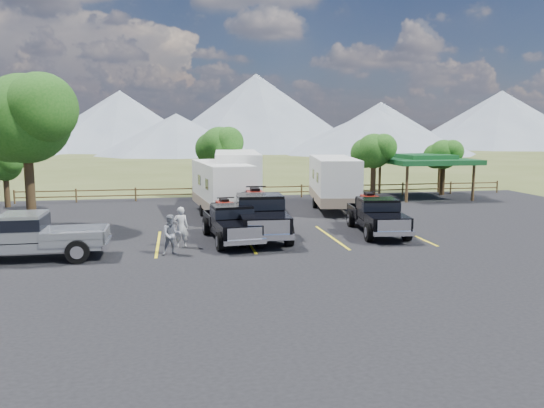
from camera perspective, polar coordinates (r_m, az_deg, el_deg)
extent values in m
plane|color=#444F21|center=(20.91, 4.24, -6.07)|extent=(320.00, 320.00, 0.00)
cube|color=black|center=(23.74, 2.44, -4.28)|extent=(44.00, 34.00, 0.04)
cube|color=yellow|center=(24.18, -12.15, -4.17)|extent=(0.12, 5.50, 0.01)
cube|color=yellow|center=(24.36, -2.69, -3.90)|extent=(0.12, 5.50, 0.01)
cube|color=yellow|center=(25.18, 6.39, -3.55)|extent=(0.12, 5.50, 0.01)
cube|color=yellow|center=(26.58, 14.70, -3.14)|extent=(0.12, 5.50, 0.01)
cylinder|color=black|center=(29.70, -24.60, 1.83)|extent=(0.48, 0.48, 4.48)
sphere|color=#1B4F13|center=(29.57, -24.98, 8.32)|extent=(4.48, 4.48, 4.48)
sphere|color=#1B4F13|center=(28.57, -23.57, 9.39)|extent=(3.52, 3.52, 3.52)
sphere|color=#1B4F13|center=(30.48, -26.25, 7.61)|extent=(3.84, 3.84, 3.84)
cylinder|color=black|center=(39.41, 10.82, 2.58)|extent=(0.39, 0.39, 2.80)
sphere|color=#1B4F13|center=(39.27, 10.90, 5.63)|extent=(2.52, 2.52, 2.52)
sphere|color=#1B4F13|center=(39.04, 11.89, 5.98)|extent=(1.98, 1.98, 1.98)
sphere|color=#1B4F13|center=(39.47, 10.00, 5.40)|extent=(2.16, 2.16, 2.16)
cylinder|color=black|center=(42.82, 17.86, 2.58)|extent=(0.38, 0.38, 2.52)
sphere|color=#1B4F13|center=(42.69, 17.97, 5.10)|extent=(2.24, 2.24, 2.24)
sphere|color=#1B4F13|center=(42.56, 18.81, 5.38)|extent=(1.76, 1.76, 1.76)
sphere|color=#1B4F13|center=(42.80, 17.20, 4.92)|extent=(1.92, 1.92, 1.92)
cylinder|color=black|center=(38.91, -5.60, 2.82)|extent=(0.41, 0.41, 3.08)
sphere|color=#1B4F13|center=(38.76, -5.65, 6.22)|extent=(2.80, 2.80, 2.80)
sphere|color=#1B4F13|center=(38.31, -4.69, 6.66)|extent=(2.20, 2.20, 2.20)
sphere|color=#1B4F13|center=(39.17, -6.52, 5.94)|extent=(2.40, 2.40, 2.40)
cylinder|color=black|center=(38.42, -26.63, 1.30)|extent=(0.36, 0.36, 2.24)
sphere|color=#1B4F13|center=(38.28, -26.79, 3.79)|extent=(2.10, 2.10, 2.10)
sphere|color=#1B4F13|center=(37.78, -26.32, 4.12)|extent=(1.65, 1.65, 1.65)
sphere|color=#1B4F13|center=(38.73, -27.23, 3.58)|extent=(1.80, 1.80, 1.80)
cylinder|color=brown|center=(39.92, -25.97, 0.67)|extent=(0.12, 0.12, 1.00)
cylinder|color=brown|center=(39.02, -20.32, 0.83)|extent=(0.12, 0.12, 1.00)
cylinder|color=brown|center=(38.51, -14.45, 0.99)|extent=(0.12, 0.12, 1.00)
cylinder|color=brown|center=(38.42, -8.49, 1.14)|extent=(0.12, 0.12, 1.00)
cylinder|color=brown|center=(38.74, -2.57, 1.28)|extent=(0.12, 0.12, 1.00)
cylinder|color=brown|center=(39.46, 3.20, 1.40)|extent=(0.12, 0.12, 1.00)
cylinder|color=brown|center=(40.57, 8.71, 1.51)|extent=(0.12, 0.12, 1.00)
cylinder|color=brown|center=(42.03, 13.88, 1.59)|extent=(0.12, 0.12, 1.00)
cylinder|color=brown|center=(43.81, 18.66, 1.66)|extent=(0.12, 0.12, 1.00)
cylinder|color=brown|center=(45.87, 23.05, 1.71)|extent=(0.12, 0.12, 1.00)
cube|color=brown|center=(39.05, 0.34, 1.27)|extent=(36.00, 0.06, 0.08)
cube|color=brown|center=(39.01, 0.34, 1.85)|extent=(36.00, 0.06, 0.08)
cylinder|color=brown|center=(37.71, 14.30, 2.07)|extent=(0.20, 0.20, 2.60)
cylinder|color=brown|center=(42.28, 11.50, 2.79)|extent=(0.20, 0.20, 2.60)
cylinder|color=brown|center=(40.03, 20.83, 2.13)|extent=(0.20, 0.20, 2.60)
cylinder|color=brown|center=(44.37, 17.52, 2.82)|extent=(0.20, 0.20, 2.60)
cube|color=#175125|center=(40.91, 16.12, 4.50)|extent=(6.20, 6.20, 0.35)
cube|color=#175125|center=(40.90, 16.14, 4.92)|extent=(3.50, 3.50, 0.35)
cone|color=gray|center=(132.27, -15.97, 8.65)|extent=(44.00, 44.00, 14.00)
cone|color=gray|center=(129.10, -1.71, 9.86)|extent=(52.00, 52.00, 18.00)
cone|color=gray|center=(143.78, 11.60, 8.33)|extent=(40.00, 40.00, 12.00)
cone|color=gray|center=(155.07, 23.36, 8.36)|extent=(50.00, 50.00, 15.00)
cone|color=gray|center=(106.63, -10.23, 7.41)|extent=(32.00, 32.00, 8.00)
cone|color=gray|center=(111.11, 11.06, 7.67)|extent=(40.00, 40.00, 9.00)
cube|color=black|center=(24.09, -4.40, -2.68)|extent=(2.20, 5.32, 0.33)
cube|color=black|center=(22.35, -3.49, -2.64)|extent=(1.90, 1.81, 0.45)
cube|color=black|center=(23.87, -4.36, -1.18)|extent=(1.85, 1.59, 0.91)
cube|color=black|center=(23.85, -4.37, -0.86)|extent=(1.89, 1.64, 0.41)
cube|color=black|center=(25.62, -5.16, -1.47)|extent=(1.96, 2.35, 0.50)
cube|color=silver|center=(21.47, -2.94, -3.20)|extent=(1.45, 0.22, 0.50)
cube|color=silver|center=(21.49, -2.90, -4.13)|extent=(1.79, 0.35, 0.20)
cube|color=silver|center=(26.73, -5.60, -1.73)|extent=(1.78, 0.33, 0.20)
cylinder|color=black|center=(22.23, -5.60, -4.04)|extent=(0.36, 0.84, 0.82)
cylinder|color=black|center=(22.60, -1.33, -3.80)|extent=(0.36, 0.84, 0.82)
cylinder|color=black|center=(25.71, -7.08, -2.40)|extent=(0.36, 0.84, 0.82)
cylinder|color=black|center=(26.02, -3.37, -2.22)|extent=(0.36, 0.84, 0.82)
cube|color=maroon|center=(25.53, -5.17, -0.11)|extent=(0.76, 1.24, 0.32)
cube|color=black|center=(25.49, -5.18, 0.39)|extent=(0.43, 0.72, 0.16)
cube|color=maroon|center=(25.03, -4.96, -0.06)|extent=(0.76, 0.39, 0.20)
cylinder|color=black|center=(25.07, -5.01, 0.69)|extent=(0.82, 0.14, 0.05)
cylinder|color=black|center=(24.99, -5.87, -0.72)|extent=(0.29, 0.53, 0.51)
cylinder|color=black|center=(25.15, -4.04, -0.64)|extent=(0.29, 0.53, 0.51)
cylinder|color=black|center=(25.96, -6.26, -0.39)|extent=(0.29, 0.53, 0.51)
cylinder|color=black|center=(26.12, -4.50, -0.32)|extent=(0.29, 0.53, 0.51)
cube|color=black|center=(25.02, -1.35, -1.97)|extent=(2.24, 6.32, 0.39)
cube|color=black|center=(22.89, -0.73, -1.89)|extent=(2.18, 2.05, 0.55)
cube|color=black|center=(24.77, -1.32, -0.23)|extent=(2.12, 1.78, 1.10)
cube|color=black|center=(24.74, -1.32, 0.15)|extent=(2.17, 1.85, 0.49)
cube|color=black|center=(26.91, -1.84, -0.61)|extent=(2.20, 2.71, 0.60)
cube|color=silver|center=(21.81, -0.35, -2.54)|extent=(1.76, 0.15, 0.60)
cube|color=silver|center=(21.83, -0.33, -3.64)|extent=(2.15, 0.28, 0.24)
cube|color=silver|center=(28.26, -2.13, -0.94)|extent=(2.15, 0.25, 0.24)
cylinder|color=black|center=(22.84, -3.28, -3.47)|extent=(0.36, 1.00, 0.99)
cylinder|color=black|center=(23.09, 1.83, -3.33)|extent=(0.36, 1.00, 0.99)
cylinder|color=black|center=(27.09, -4.05, -1.63)|extent=(0.36, 1.00, 0.99)
cylinder|color=black|center=(27.31, 0.27, -1.53)|extent=(0.36, 1.00, 0.99)
cube|color=maroon|center=(26.80, -1.85, 0.96)|extent=(0.82, 1.45, 0.38)
cube|color=black|center=(26.77, -1.85, 1.54)|extent=(0.47, 0.84, 0.20)
cube|color=maroon|center=(26.20, -1.71, 1.03)|extent=(0.89, 0.42, 0.24)
cylinder|color=black|center=(26.26, -1.74, 1.89)|extent=(0.99, 0.10, 0.07)
cylinder|color=black|center=(26.19, -2.78, 0.30)|extent=(0.31, 0.62, 0.61)
cylinder|color=black|center=(26.30, -0.64, 0.34)|extent=(0.31, 0.62, 0.61)
cylinder|color=black|center=(27.38, -3.01, 0.64)|extent=(0.31, 0.62, 0.61)
cylinder|color=black|center=(27.48, -0.96, 0.68)|extent=(0.31, 0.62, 0.61)
cube|color=black|center=(26.33, 11.24, -1.84)|extent=(2.27, 5.47, 0.34)
cube|color=black|center=(24.58, 12.36, -1.77)|extent=(1.96, 1.86, 0.47)
cube|color=black|center=(26.12, 11.34, -0.43)|extent=(1.90, 1.63, 0.93)
cube|color=black|center=(26.10, 11.35, -0.13)|extent=(1.94, 1.69, 0.42)
cube|color=black|center=(27.89, 10.34, -0.73)|extent=(2.02, 2.42, 0.51)
cube|color=silver|center=(23.69, 13.01, -2.27)|extent=(1.49, 0.23, 0.51)
cube|color=silver|center=(23.70, 13.02, -3.14)|extent=(1.84, 0.36, 0.21)
cube|color=silver|center=(29.02, 9.77, -1.00)|extent=(1.84, 0.34, 0.21)
cylinder|color=black|center=(24.38, 10.38, -3.02)|extent=(0.37, 0.87, 0.84)
cylinder|color=black|center=(24.88, 14.30, -2.92)|extent=(0.37, 0.87, 0.84)
cylinder|color=black|center=(27.92, 8.49, -1.56)|extent=(0.37, 0.87, 0.84)
cylinder|color=black|center=(28.35, 11.95, -1.50)|extent=(0.37, 0.87, 0.84)
cube|color=maroon|center=(27.81, 10.37, 0.55)|extent=(0.78, 1.28, 0.33)
cube|color=black|center=(27.78, 10.38, 1.03)|extent=(0.44, 0.74, 0.17)
cube|color=maroon|center=(27.30, 10.65, 0.61)|extent=(0.78, 0.40, 0.21)
cylinder|color=black|center=(27.35, 10.61, 1.31)|extent=(0.84, 0.14, 0.06)
cylinder|color=black|center=(27.23, 9.78, 0.01)|extent=(0.30, 0.55, 0.52)
cylinder|color=black|center=(27.45, 11.48, 0.03)|extent=(0.30, 0.55, 0.52)
cylinder|color=black|center=(28.22, 9.28, 0.31)|extent=(0.30, 0.55, 0.52)
cylinder|color=black|center=(28.43, 10.92, 0.32)|extent=(0.30, 0.55, 0.52)
cube|color=white|center=(30.86, -5.47, 2.06)|extent=(3.14, 7.46, 2.60)
cube|color=gray|center=(30.98, -5.44, 0.20)|extent=(3.17, 7.49, 0.58)
cube|color=black|center=(28.85, -7.04, 2.13)|extent=(0.12, 0.86, 0.58)
cube|color=black|center=(29.34, -2.53, 2.29)|extent=(0.12, 0.86, 0.58)
cylinder|color=black|center=(31.14, -7.50, -0.69)|extent=(0.32, 0.70, 0.68)
cylinder|color=black|center=(31.56, -3.60, -0.52)|extent=(0.32, 0.70, 0.68)
cube|color=black|center=(26.71, -3.52, -1.79)|extent=(0.32, 1.74, 0.10)
cube|color=white|center=(33.91, -3.81, 3.09)|extent=(3.34, 8.50, 2.99)
cube|color=gray|center=(34.04, -3.79, 1.14)|extent=(3.37, 8.54, 0.66)
cube|color=black|center=(31.81, -6.13, 3.26)|extent=(0.10, 1.00, 0.66)
cube|color=black|center=(31.89, -1.29, 3.32)|extent=(0.10, 1.00, 0.66)
cylinder|color=black|center=(34.42, -5.88, 0.26)|extent=(0.34, 0.80, 0.78)
cylinder|color=black|center=(34.49, -1.72, 0.32)|extent=(0.34, 0.80, 0.78)
cube|color=black|center=(28.99, -3.49, -0.86)|extent=(0.30, 2.00, 0.11)
cube|color=white|center=(33.80, 6.62, 2.69)|extent=(3.58, 7.81, 2.71)
cube|color=gray|center=(33.91, 6.59, 0.92)|extent=(3.61, 7.85, 0.60)
cube|color=black|center=(31.77, 4.90, 2.86)|extent=(0.16, 0.89, 0.60)
cube|color=black|center=(32.11, 9.23, 2.84)|extent=(0.16, 0.89, 0.60)
cylinder|color=black|center=(34.14, 4.63, 0.15)|extent=(0.36, 0.73, 0.70)
cylinder|color=black|center=(34.44, 8.38, 0.16)|extent=(0.36, 0.73, 0.70)
cube|color=black|center=(29.39, 7.77, -0.90)|extent=(0.41, 1.80, 0.10)
cube|color=#95979D|center=(22.72, -24.76, -3.93)|extent=(5.69, 1.90, 0.36)
cube|color=#95979D|center=(22.62, -25.16, -2.16)|extent=(1.57, 1.89, 0.99)
cube|color=black|center=(22.60, -25.18, -1.79)|extent=(1.63, 1.93, 0.45)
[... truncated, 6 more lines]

